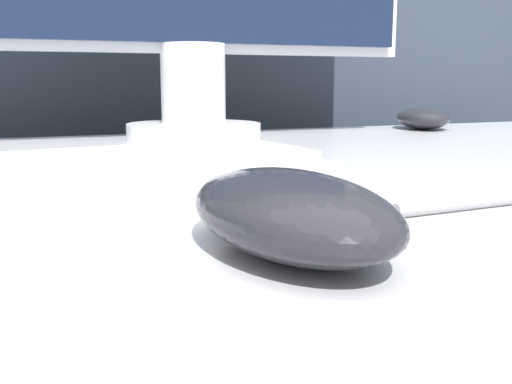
{
  "coord_description": "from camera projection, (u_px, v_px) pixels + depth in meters",
  "views": [
    {
      "loc": [
        -0.16,
        -0.36,
        0.78
      ],
      "look_at": [
        -0.05,
        -0.1,
        0.72
      ],
      "focal_mm": 42.0,
      "sensor_mm": 36.0,
      "label": 1
    }
  ],
  "objects": [
    {
      "name": "computer_mouse_far",
      "position": [
        423.0,
        118.0,
        0.89
      ],
      "size": [
        0.11,
        0.14,
        0.03
      ],
      "rotation": [
        0.0,
        0.0,
        -0.38
      ],
      "color": "#232328",
      "rests_on": "desk"
    },
    {
      "name": "computer_mouse_near",
      "position": [
        290.0,
        212.0,
        0.25
      ],
      "size": [
        0.08,
        0.13,
        0.03
      ],
      "rotation": [
        0.0,
        0.0,
        0.05
      ],
      "color": "#232328",
      "rests_on": "desk"
    },
    {
      "name": "partition_panel",
      "position": [
        126.0,
        197.0,
        0.96
      ],
      "size": [
        5.0,
        0.03,
        1.18
      ],
      "color": "#333D4C",
      "rests_on": "ground_plane"
    },
    {
      "name": "keyboard",
      "position": [
        48.0,
        178.0,
        0.38
      ],
      "size": [
        0.38,
        0.16,
        0.02
      ],
      "rotation": [
        0.0,
        0.0,
        0.13
      ],
      "color": "white",
      "rests_on": "desk"
    },
    {
      "name": "pen",
      "position": [
        497.0,
        200.0,
        0.35
      ],
      "size": [
        0.15,
        0.02,
        0.01
      ],
      "rotation": [
        0.0,
        0.0,
        0.06
      ],
      "color": "#99999E",
      "rests_on": "desk"
    }
  ]
}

